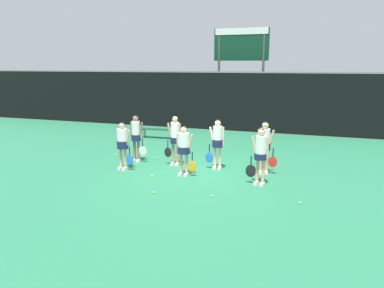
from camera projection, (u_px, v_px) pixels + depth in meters
ground_plane at (192, 171)px, 12.68m from camera, size 140.00×140.00×0.00m
fence_windscreen at (243, 102)px, 20.00m from camera, size 60.00×0.08×3.20m
scoreboard at (241, 52)px, 21.12m from camera, size 3.12×0.15×5.55m
bench_courtside at (158, 130)px, 18.32m from camera, size 1.89×0.47×0.46m
player_0 at (123, 142)px, 12.75m from camera, size 0.66×0.39×1.65m
player_1 at (184, 147)px, 12.05m from camera, size 0.68×0.41×1.62m
player_2 at (261, 152)px, 11.09m from camera, size 0.68×0.38×1.72m
player_3 at (136, 135)px, 13.77m from camera, size 0.65×0.35×1.74m
player_4 at (175, 137)px, 13.29m from camera, size 0.62×0.34×1.77m
player_5 at (217, 140)px, 12.79m from camera, size 0.65×0.37×1.73m
player_6 at (265, 143)px, 12.26m from camera, size 0.67×0.38×1.74m
tennis_ball_0 at (116, 155)px, 14.84m from camera, size 0.07×0.07×0.07m
tennis_ball_1 at (260, 175)px, 12.16m from camera, size 0.07×0.07×0.07m
tennis_ball_2 at (154, 192)px, 10.50m from camera, size 0.06×0.06×0.06m
tennis_ball_3 at (152, 176)px, 12.04m from camera, size 0.07×0.07×0.07m
tennis_ball_4 at (300, 203)px, 9.71m from camera, size 0.06×0.06×0.06m
tennis_ball_5 at (212, 196)px, 10.22m from camera, size 0.06×0.06×0.06m
tennis_ball_6 at (154, 158)px, 14.35m from camera, size 0.07×0.07×0.07m
tennis_ball_7 at (121, 163)px, 13.57m from camera, size 0.07×0.07×0.07m
tennis_ball_8 at (123, 172)px, 12.54m from camera, size 0.07×0.07×0.07m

